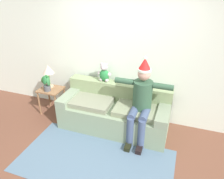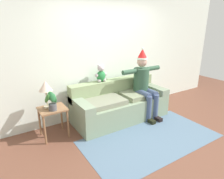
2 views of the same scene
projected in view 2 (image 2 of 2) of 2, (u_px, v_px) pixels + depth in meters
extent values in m
plane|color=brown|center=(151.00, 139.00, 3.63)|extent=(10.00, 10.00, 0.00)
cube|color=silver|center=(107.00, 55.00, 4.44)|extent=(7.00, 0.10, 2.70)
cube|color=gray|center=(121.00, 109.00, 4.35)|extent=(2.09, 0.85, 0.48)
cube|color=gray|center=(113.00, 87.00, 4.46)|extent=(2.09, 0.24, 0.37)
cube|color=gray|center=(81.00, 105.00, 3.78)|extent=(0.22, 0.85, 0.14)
cube|color=gray|center=(153.00, 88.00, 4.73)|extent=(0.22, 0.85, 0.14)
cube|color=gray|center=(103.00, 102.00, 3.98)|extent=(0.84, 0.60, 0.10)
cube|color=gray|center=(139.00, 93.00, 4.46)|extent=(0.84, 0.60, 0.10)
cylinder|color=#30523C|center=(141.00, 80.00, 4.42)|extent=(0.34, 0.34, 0.52)
sphere|color=tan|center=(142.00, 62.00, 4.29)|extent=(0.22, 0.22, 0.22)
cylinder|color=white|center=(142.00, 58.00, 4.26)|extent=(0.23, 0.23, 0.04)
cone|color=red|center=(142.00, 53.00, 4.23)|extent=(0.21, 0.21, 0.20)
sphere|color=white|center=(143.00, 49.00, 4.20)|extent=(0.06, 0.06, 0.06)
cylinder|color=#415173|center=(143.00, 94.00, 4.29)|extent=(0.14, 0.40, 0.14)
cylinder|color=#415173|center=(149.00, 109.00, 4.22)|extent=(0.13, 0.13, 0.58)
cube|color=black|center=(150.00, 121.00, 4.24)|extent=(0.10, 0.24, 0.08)
cylinder|color=#415173|center=(150.00, 92.00, 4.39)|extent=(0.14, 0.40, 0.14)
cylinder|color=#415173|center=(155.00, 107.00, 4.32)|extent=(0.13, 0.13, 0.58)
cube|color=black|center=(157.00, 118.00, 4.34)|extent=(0.10, 0.24, 0.08)
cylinder|color=#30523C|center=(129.00, 72.00, 4.17)|extent=(0.34, 0.10, 0.10)
cylinder|color=#30523C|center=(153.00, 68.00, 4.52)|extent=(0.34, 0.10, 0.10)
ellipsoid|color=#287D3E|center=(101.00, 76.00, 4.21)|extent=(0.20, 0.16, 0.24)
sphere|color=#C0B3B8|center=(101.00, 68.00, 4.15)|extent=(0.15, 0.15, 0.15)
sphere|color=#C0B3B8|center=(102.00, 69.00, 4.10)|extent=(0.07, 0.07, 0.07)
sphere|color=#C0B3B8|center=(99.00, 66.00, 4.11)|extent=(0.05, 0.05, 0.05)
sphere|color=#C0B3B8|center=(103.00, 65.00, 4.16)|extent=(0.05, 0.05, 0.05)
sphere|color=#C0B3B8|center=(97.00, 75.00, 4.14)|extent=(0.08, 0.08, 0.08)
sphere|color=#C0B3B8|center=(99.00, 81.00, 4.18)|extent=(0.08, 0.08, 0.08)
sphere|color=#C0B3B8|center=(105.00, 74.00, 4.25)|extent=(0.08, 0.08, 0.08)
sphere|color=#C0B3B8|center=(104.00, 80.00, 4.24)|extent=(0.08, 0.08, 0.08)
cube|color=#8F6543|center=(52.00, 109.00, 3.57)|extent=(0.48, 0.42, 0.03)
cylinder|color=#8F6543|center=(45.00, 130.00, 3.41)|extent=(0.04, 0.04, 0.54)
cylinder|color=#8F6543|center=(68.00, 124.00, 3.62)|extent=(0.04, 0.04, 0.54)
cylinder|color=#8F6543|center=(40.00, 122.00, 3.70)|extent=(0.04, 0.04, 0.54)
cylinder|color=#8F6543|center=(62.00, 117.00, 3.91)|extent=(0.04, 0.04, 0.54)
cylinder|color=#BAAD8D|center=(48.00, 107.00, 3.60)|extent=(0.14, 0.14, 0.03)
cylinder|color=#B9B48A|center=(47.00, 98.00, 3.54)|extent=(0.02, 0.02, 0.29)
cone|color=beige|center=(45.00, 86.00, 3.47)|extent=(0.24, 0.24, 0.18)
cylinder|color=#4E5157|center=(53.00, 107.00, 3.46)|extent=(0.14, 0.14, 0.12)
ellipsoid|color=#2F6E3C|center=(55.00, 98.00, 3.44)|extent=(0.08, 0.11, 0.19)
ellipsoid|color=#2A7434|center=(50.00, 96.00, 3.44)|extent=(0.12, 0.10, 0.20)
ellipsoid|color=#36732F|center=(47.00, 98.00, 3.37)|extent=(0.14, 0.16, 0.21)
ellipsoid|color=#246534|center=(52.00, 97.00, 3.36)|extent=(0.12, 0.11, 0.20)
cube|color=slate|center=(151.00, 139.00, 3.64)|extent=(2.51, 1.34, 0.01)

